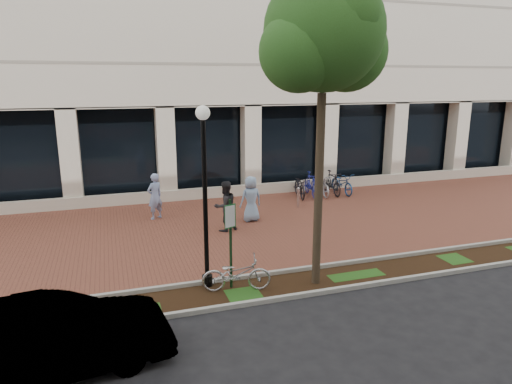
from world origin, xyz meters
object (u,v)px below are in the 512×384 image
object	(u,v)px
locked_bicycle	(237,274)
pedestrian_left	(155,196)
lamppost	(205,188)
pedestrian_right	(251,199)
pedestrian_mid	(225,206)
bollard	(298,197)
bike_rack_cluster	(321,184)
parking_sign	(231,233)
sedan_near_curb	(53,339)
street_tree	(325,40)

from	to	relation	value
locked_bicycle	pedestrian_left	size ratio (longest dim) A/B	0.98
lamppost	pedestrian_right	size ratio (longest dim) A/B	2.67
pedestrian_mid	bollard	distance (m)	4.27
lamppost	bike_rack_cluster	world-z (taller)	lamppost
parking_sign	bollard	distance (m)	8.25
sedan_near_curb	pedestrian_left	bearing A→B (deg)	-24.25
bollard	pedestrian_left	bearing A→B (deg)	177.63
bike_rack_cluster	pedestrian_mid	bearing A→B (deg)	-142.05
pedestrian_left	bike_rack_cluster	distance (m)	8.01
street_tree	pedestrian_right	distance (m)	7.92
locked_bicycle	parking_sign	bearing A→B (deg)	36.59
lamppost	bollard	bearing A→B (deg)	49.87
lamppost	street_tree	distance (m)	4.65
lamppost	sedan_near_curb	xyz separation A→B (m)	(-3.47, -2.78, -1.96)
locked_bicycle	bike_rack_cluster	bearing A→B (deg)	-25.22
lamppost	pedestrian_right	bearing A→B (deg)	61.08
locked_bicycle	pedestrian_mid	world-z (taller)	pedestrian_mid
pedestrian_right	sedan_near_curb	bearing A→B (deg)	43.43
lamppost	street_tree	size ratio (longest dim) A/B	0.60
lamppost	pedestrian_mid	world-z (taller)	lamppost
pedestrian_right	street_tree	bearing A→B (deg)	82.28
lamppost	locked_bicycle	size ratio (longest dim) A/B	2.65
locked_bicycle	sedan_near_curb	bearing A→B (deg)	131.03
parking_sign	locked_bicycle	xyz separation A→B (m)	(0.09, -0.20, -1.06)
street_tree	sedan_near_curb	distance (m)	8.67
lamppost	pedestrian_right	world-z (taller)	lamppost
street_tree	pedestrian_left	xyz separation A→B (m)	(-3.51, 7.27, -5.34)
bike_rack_cluster	bollard	bearing A→B (deg)	-134.11
parking_sign	pedestrian_mid	world-z (taller)	parking_sign
pedestrian_right	bollard	size ratio (longest dim) A/B	1.97
pedestrian_mid	bollard	bearing A→B (deg)	-170.85
lamppost	sedan_near_curb	world-z (taller)	lamppost
pedestrian_left	sedan_near_curb	xyz separation A→B (m)	(-2.82, -9.35, -0.21)
pedestrian_left	bollard	size ratio (longest dim) A/B	2.03
locked_bicycle	pedestrian_right	bearing A→B (deg)	-8.59
pedestrian_right	bollard	xyz separation A→B (m)	(2.50, 1.20, -0.43)
locked_bicycle	pedestrian_left	world-z (taller)	pedestrian_left
bollard	bike_rack_cluster	size ratio (longest dim) A/B	0.29
street_tree	locked_bicycle	size ratio (longest dim) A/B	4.42
street_tree	pedestrian_mid	world-z (taller)	street_tree
locked_bicycle	pedestrian_left	xyz separation A→B (m)	(-1.30, 7.10, 0.44)
locked_bicycle	bike_rack_cluster	size ratio (longest dim) A/B	0.58
pedestrian_mid	sedan_near_curb	size ratio (longest dim) A/B	0.43
lamppost	bollard	distance (m)	8.56
parking_sign	street_tree	xyz separation A→B (m)	(2.29, -0.37, 4.72)
street_tree	sedan_near_curb	world-z (taller)	street_tree
street_tree	parking_sign	bearing A→B (deg)	170.88
parking_sign	bollard	bearing A→B (deg)	32.67
parking_sign	street_tree	world-z (taller)	street_tree
parking_sign	street_tree	distance (m)	5.26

